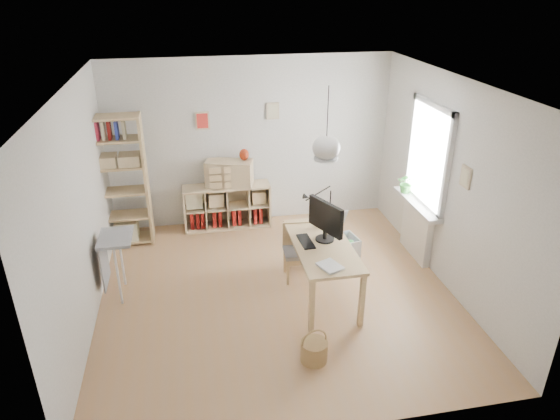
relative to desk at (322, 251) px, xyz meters
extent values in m
plane|color=#A67B53|center=(-0.55, 0.15, -0.66)|extent=(4.50, 4.50, 0.00)
plane|color=white|center=(-0.55, 2.40, 0.69)|extent=(4.50, 0.00, 4.50)
plane|color=white|center=(-0.55, -2.10, 0.69)|extent=(4.50, 0.00, 4.50)
plane|color=white|center=(-2.80, 0.15, 0.69)|extent=(0.00, 4.50, 4.50)
plane|color=white|center=(1.70, 0.15, 0.69)|extent=(0.00, 4.50, 4.50)
plane|color=silver|center=(-0.55, 0.15, 2.04)|extent=(4.50, 4.50, 0.00)
cylinder|color=black|center=(0.00, 0.00, 1.70)|extent=(0.01, 0.01, 0.68)
ellipsoid|color=white|center=(0.00, 0.00, 1.34)|extent=(0.32, 0.32, 0.27)
cube|color=white|center=(1.69, 0.75, 0.89)|extent=(0.03, 1.00, 1.30)
cube|color=silver|center=(1.66, 0.21, 0.89)|extent=(0.06, 0.08, 1.46)
cube|color=silver|center=(1.66, 1.29, 0.89)|extent=(0.06, 0.08, 1.46)
cube|color=silver|center=(1.66, 0.75, 1.58)|extent=(0.06, 1.16, 0.08)
cube|color=silver|center=(1.66, 0.75, 0.20)|extent=(0.06, 1.16, 0.08)
cube|color=white|center=(1.64, 0.75, -0.26)|extent=(0.10, 0.80, 0.80)
cube|color=silver|center=(1.59, 0.75, 0.17)|extent=(0.22, 1.20, 0.06)
cube|color=tan|center=(0.00, 0.00, 0.07)|extent=(0.70, 1.50, 0.04)
cube|color=tan|center=(-0.30, -0.70, -0.30)|extent=(0.06, 0.06, 0.71)
cube|color=tan|center=(-0.30, 0.70, -0.30)|extent=(0.06, 0.06, 0.71)
cube|color=tan|center=(0.30, -0.70, -0.30)|extent=(0.06, 0.06, 0.71)
cube|color=tan|center=(0.30, 0.70, -0.30)|extent=(0.06, 0.06, 0.71)
cube|color=tan|center=(-1.00, 2.19, -0.64)|extent=(1.40, 0.38, 0.03)
cube|color=tan|center=(-1.00, 2.19, 0.05)|extent=(1.40, 0.38, 0.03)
cube|color=tan|center=(-1.69, 2.19, -0.30)|extent=(0.03, 0.38, 0.72)
cube|color=tan|center=(-0.32, 2.19, -0.30)|extent=(0.03, 0.38, 0.72)
cube|color=tan|center=(-1.00, 2.37, -0.30)|extent=(1.40, 0.02, 0.72)
cube|color=maroon|center=(-1.58, 2.21, -0.47)|extent=(0.06, 0.26, 0.30)
cube|color=maroon|center=(-1.49, 2.21, -0.47)|extent=(0.05, 0.26, 0.30)
cube|color=maroon|center=(-1.41, 2.21, -0.47)|extent=(0.05, 0.26, 0.30)
cube|color=maroon|center=(-1.22, 2.21, -0.47)|extent=(0.05, 0.26, 0.30)
cube|color=maroon|center=(-1.13, 2.21, -0.47)|extent=(0.05, 0.26, 0.30)
cube|color=maroon|center=(-0.90, 2.21, -0.47)|extent=(0.06, 0.26, 0.30)
cube|color=maroon|center=(-0.81, 2.21, -0.47)|extent=(0.06, 0.26, 0.30)
cube|color=maroon|center=(-0.55, 2.21, -0.47)|extent=(0.06, 0.26, 0.30)
cube|color=maroon|center=(-0.46, 2.21, -0.47)|extent=(0.05, 0.26, 0.30)
cube|color=tan|center=(-2.96, 1.95, 0.34)|extent=(0.04, 0.38, 2.00)
cube|color=tan|center=(-2.20, 1.95, 0.34)|extent=(0.04, 0.38, 2.00)
cube|color=tan|center=(-2.58, 1.95, -0.61)|extent=(0.76, 0.38, 0.03)
cube|color=tan|center=(-2.58, 1.95, -0.21)|extent=(0.76, 0.38, 0.03)
cube|color=tan|center=(-2.58, 1.95, 0.19)|extent=(0.76, 0.38, 0.03)
cube|color=tan|center=(-2.58, 1.95, 0.59)|extent=(0.76, 0.38, 0.03)
cube|color=tan|center=(-2.58, 1.95, 0.99)|extent=(0.76, 0.38, 0.03)
cube|color=tan|center=(-2.58, 1.95, 1.32)|extent=(0.76, 0.38, 0.03)
cube|color=navy|center=(-2.86, 1.95, 1.14)|extent=(0.04, 0.18, 0.26)
cube|color=#9F2237|center=(-2.78, 1.95, 1.14)|extent=(0.04, 0.18, 0.26)
cube|color=beige|center=(-2.70, 1.95, 1.14)|extent=(0.04, 0.18, 0.26)
cube|color=maroon|center=(-2.62, 1.95, 1.14)|extent=(0.04, 0.18, 0.26)
cube|color=navy|center=(-2.52, 1.95, 1.14)|extent=(0.04, 0.18, 0.26)
cube|color=beige|center=(-2.42, 1.95, 1.14)|extent=(0.04, 0.18, 0.26)
cube|color=gray|center=(-2.52, 0.50, 0.17)|extent=(0.40, 0.55, 0.04)
cylinder|color=white|center=(-2.52, 0.28, -0.25)|extent=(0.03, 0.03, 0.82)
cylinder|color=white|center=(-2.52, 0.72, -0.25)|extent=(0.03, 0.03, 0.82)
cube|color=gray|center=(-2.70, 0.50, -0.16)|extent=(0.02, 0.50, 0.62)
cube|color=gray|center=(-0.20, 0.45, -0.25)|extent=(0.40, 0.40, 0.05)
cube|color=tan|center=(-0.37, 0.30, -0.47)|extent=(0.03, 0.03, 0.38)
cube|color=tan|center=(-0.35, 0.63, -0.47)|extent=(0.03, 0.03, 0.38)
cube|color=tan|center=(-0.05, 0.28, -0.47)|extent=(0.03, 0.03, 0.38)
cube|color=tan|center=(-0.03, 0.61, -0.47)|extent=(0.03, 0.03, 0.38)
cube|color=tan|center=(-0.19, 0.62, -0.06)|extent=(0.38, 0.05, 0.34)
cylinder|color=#966D44|center=(-0.39, -1.17, -0.54)|extent=(0.29, 0.29, 0.24)
torus|color=#966D44|center=(-0.39, -1.17, -0.40)|extent=(0.29, 0.08, 0.29)
cube|color=silver|center=(0.52, 0.92, -0.65)|extent=(0.61, 0.47, 0.02)
cube|color=silver|center=(0.26, 0.88, -0.51)|extent=(0.09, 0.38, 0.28)
cube|color=silver|center=(0.78, 0.97, -0.51)|extent=(0.09, 0.38, 0.28)
cube|color=silver|center=(0.55, 0.75, -0.51)|extent=(0.54, 0.12, 0.28)
cube|color=silver|center=(0.49, 1.10, -0.51)|extent=(0.54, 0.12, 0.28)
cube|color=silver|center=(0.46, 1.26, -0.25)|extent=(0.57, 0.28, 0.35)
sphere|color=gold|center=(0.40, 0.84, -0.45)|extent=(0.12, 0.12, 0.12)
sphere|color=blue|center=(0.60, 0.99, -0.45)|extent=(0.12, 0.12, 0.12)
sphere|color=orange|center=(0.50, 0.90, -0.45)|extent=(0.12, 0.12, 0.12)
sphere|color=green|center=(0.68, 0.88, -0.45)|extent=(0.12, 0.12, 0.12)
cylinder|color=black|center=(0.06, 0.10, 0.10)|extent=(0.24, 0.24, 0.02)
cylinder|color=black|center=(0.06, 0.10, 0.17)|extent=(0.05, 0.05, 0.11)
cube|color=black|center=(0.06, 0.10, 0.42)|extent=(0.30, 0.57, 0.39)
cube|color=black|center=(-0.19, 0.09, 0.10)|extent=(0.17, 0.39, 0.02)
cylinder|color=black|center=(0.27, 0.63, 0.11)|extent=(0.06, 0.06, 0.04)
cylinder|color=black|center=(0.27, 0.63, 0.32)|extent=(0.02, 0.02, 0.42)
cone|color=black|center=(-0.08, 0.54, 0.51)|extent=(0.10, 0.07, 0.10)
sphere|color=#440914|center=(0.14, 0.46, 0.17)|extent=(0.15, 0.15, 0.15)
cube|color=silver|center=(-0.06, -0.54, 0.11)|extent=(0.31, 0.34, 0.03)
cube|color=tan|center=(-0.94, 2.19, 0.27)|extent=(0.79, 0.53, 0.42)
ellipsoid|color=maroon|center=(-0.69, 2.19, 0.57)|extent=(0.15, 0.15, 0.18)
imported|color=#2C6F29|center=(1.57, 1.10, 0.35)|extent=(0.34, 0.32, 0.30)
camera|label=1|loc=(-1.52, -5.22, 3.11)|focal=32.00mm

